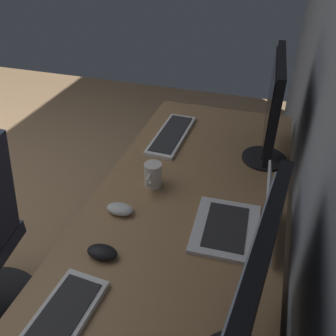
{
  "coord_description": "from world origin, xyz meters",
  "views": [
    {
      "loc": [
        1.04,
        2.15,
        1.65
      ],
      "look_at": [
        0.09,
        1.86,
        0.95
      ],
      "focal_mm": 38.5,
      "sensor_mm": 36.0,
      "label": 1
    }
  ],
  "objects_px": {
    "laptop_leftmost": "(243,222)",
    "mouse_main": "(120,209)",
    "mouse_spare": "(102,252)",
    "monitor_secondary": "(273,106)",
    "keyboard_main": "(172,135)",
    "coffee_mug": "(153,175)",
    "monitor_primary": "(249,306)"
  },
  "relations": [
    {
      "from": "coffee_mug",
      "to": "mouse_spare",
      "type": "bearing_deg",
      "value": -5.05
    },
    {
      "from": "monitor_secondary",
      "to": "keyboard_main",
      "type": "relative_size",
      "value": 1.13
    },
    {
      "from": "laptop_leftmost",
      "to": "coffee_mug",
      "type": "xyz_separation_m",
      "value": [
        -0.16,
        -0.39,
        -0.0
      ]
    },
    {
      "from": "keyboard_main",
      "to": "mouse_spare",
      "type": "bearing_deg",
      "value": 0.47
    },
    {
      "from": "laptop_leftmost",
      "to": "coffee_mug",
      "type": "height_order",
      "value": "laptop_leftmost"
    },
    {
      "from": "monitor_secondary",
      "to": "mouse_main",
      "type": "height_order",
      "value": "monitor_secondary"
    },
    {
      "from": "laptop_leftmost",
      "to": "mouse_main",
      "type": "bearing_deg",
      "value": -86.23
    },
    {
      "from": "mouse_main",
      "to": "mouse_spare",
      "type": "relative_size",
      "value": 1.0
    },
    {
      "from": "monitor_primary",
      "to": "coffee_mug",
      "type": "bearing_deg",
      "value": -145.85
    },
    {
      "from": "mouse_spare",
      "to": "monitor_secondary",
      "type": "bearing_deg",
      "value": 148.39
    },
    {
      "from": "monitor_primary",
      "to": "keyboard_main",
      "type": "height_order",
      "value": "monitor_primary"
    },
    {
      "from": "monitor_secondary",
      "to": "coffee_mug",
      "type": "relative_size",
      "value": 4.26
    },
    {
      "from": "mouse_main",
      "to": "mouse_spare",
      "type": "bearing_deg",
      "value": 7.68
    },
    {
      "from": "monitor_primary",
      "to": "keyboard_main",
      "type": "bearing_deg",
      "value": -155.49
    },
    {
      "from": "laptop_leftmost",
      "to": "mouse_spare",
      "type": "relative_size",
      "value": 2.87
    },
    {
      "from": "mouse_main",
      "to": "mouse_spare",
      "type": "distance_m",
      "value": 0.21
    },
    {
      "from": "laptop_leftmost",
      "to": "mouse_spare",
      "type": "xyz_separation_m",
      "value": [
        0.24,
        -0.42,
        -0.04
      ]
    },
    {
      "from": "monitor_secondary",
      "to": "laptop_leftmost",
      "type": "bearing_deg",
      "value": -3.81
    },
    {
      "from": "coffee_mug",
      "to": "keyboard_main",
      "type": "bearing_deg",
      "value": -174.03
    },
    {
      "from": "keyboard_main",
      "to": "mouse_main",
      "type": "height_order",
      "value": "mouse_main"
    },
    {
      "from": "monitor_secondary",
      "to": "keyboard_main",
      "type": "xyz_separation_m",
      "value": [
        -0.07,
        -0.46,
        -0.26
      ]
    },
    {
      "from": "mouse_main",
      "to": "coffee_mug",
      "type": "bearing_deg",
      "value": 161.71
    },
    {
      "from": "keyboard_main",
      "to": "coffee_mug",
      "type": "distance_m",
      "value": 0.41
    },
    {
      "from": "laptop_leftmost",
      "to": "coffee_mug",
      "type": "relative_size",
      "value": 2.66
    },
    {
      "from": "monitor_primary",
      "to": "monitor_secondary",
      "type": "distance_m",
      "value": 0.97
    },
    {
      "from": "mouse_main",
      "to": "coffee_mug",
      "type": "relative_size",
      "value": 0.93
    },
    {
      "from": "monitor_primary",
      "to": "mouse_spare",
      "type": "bearing_deg",
      "value": -116.66
    },
    {
      "from": "keyboard_main",
      "to": "coffee_mug",
      "type": "relative_size",
      "value": 3.77
    },
    {
      "from": "laptop_leftmost",
      "to": "mouse_main",
      "type": "height_order",
      "value": "laptop_leftmost"
    },
    {
      "from": "mouse_spare",
      "to": "mouse_main",
      "type": "bearing_deg",
      "value": -172.32
    },
    {
      "from": "monitor_secondary",
      "to": "monitor_primary",
      "type": "bearing_deg",
      "value": 0.98
    },
    {
      "from": "monitor_primary",
      "to": "keyboard_main",
      "type": "distance_m",
      "value": 1.18
    }
  ]
}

